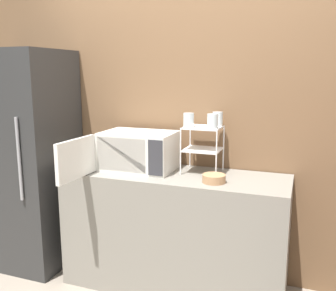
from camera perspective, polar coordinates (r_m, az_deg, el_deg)
name	(u,v)px	position (r m, az deg, el deg)	size (l,w,h in m)	color
wall_back	(188,118)	(3.04, 3.07, 4.25)	(8.00, 0.06, 2.60)	brown
counter	(174,231)	(2.97, 0.99, -12.87)	(1.69, 0.57, 0.91)	gray
microwave	(136,151)	(2.91, -4.95, -0.85)	(0.60, 0.81, 0.29)	silver
dish_rack	(203,139)	(2.81, 5.31, 0.92)	(0.28, 0.25, 0.35)	white
glass_front_left	(189,120)	(2.75, 3.16, 3.88)	(0.08, 0.08, 0.11)	silver
glass_back_right	(218,119)	(2.84, 7.56, 4.04)	(0.08, 0.08, 0.11)	silver
glass_front_right	(212,121)	(2.70, 6.80, 3.69)	(0.08, 0.08, 0.11)	silver
bowl	(214,179)	(2.61, 7.01, -5.03)	(0.16, 0.16, 0.06)	#AD7F56
refrigerator	(26,159)	(3.46, -20.76, -2.01)	(0.74, 0.66, 1.84)	#2D2D2D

